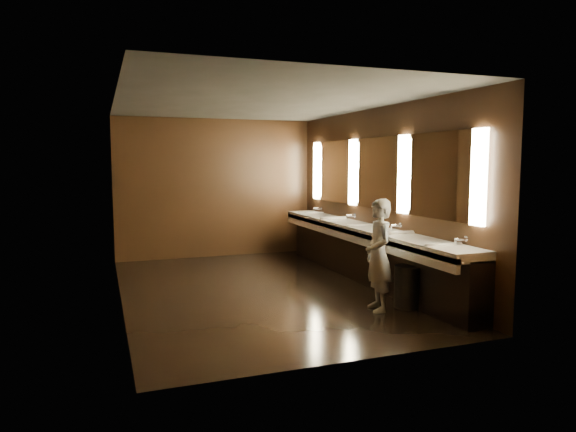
# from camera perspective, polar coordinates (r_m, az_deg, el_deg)

# --- Properties ---
(floor) EXTENTS (6.00, 6.00, 0.00)m
(floor) POSITION_cam_1_polar(r_m,az_deg,el_deg) (7.87, -3.15, -8.18)
(floor) COLOR black
(floor) RESTS_ON ground
(ceiling) EXTENTS (4.00, 6.00, 0.02)m
(ceiling) POSITION_cam_1_polar(r_m,az_deg,el_deg) (7.68, -3.27, 12.52)
(ceiling) COLOR #2D2D2B
(ceiling) RESTS_ON wall_back
(wall_back) EXTENTS (4.00, 0.02, 2.80)m
(wall_back) POSITION_cam_1_polar(r_m,az_deg,el_deg) (10.55, -7.99, 3.08)
(wall_back) COLOR black
(wall_back) RESTS_ON floor
(wall_front) EXTENTS (4.00, 0.02, 2.80)m
(wall_front) POSITION_cam_1_polar(r_m,az_deg,el_deg) (4.87, 7.17, -0.26)
(wall_front) COLOR black
(wall_front) RESTS_ON floor
(wall_left) EXTENTS (0.02, 6.00, 2.80)m
(wall_left) POSITION_cam_1_polar(r_m,az_deg,el_deg) (7.32, -18.36, 1.57)
(wall_left) COLOR black
(wall_left) RESTS_ON floor
(wall_right) EXTENTS (0.02, 6.00, 2.80)m
(wall_right) POSITION_cam_1_polar(r_m,az_deg,el_deg) (8.45, 9.88, 2.34)
(wall_right) COLOR black
(wall_right) RESTS_ON floor
(sink_counter) EXTENTS (0.55, 5.40, 1.01)m
(sink_counter) POSITION_cam_1_polar(r_m,az_deg,el_deg) (8.46, 8.55, -3.81)
(sink_counter) COLOR black
(sink_counter) RESTS_ON floor
(mirror_band) EXTENTS (0.06, 5.03, 1.15)m
(mirror_band) POSITION_cam_1_polar(r_m,az_deg,el_deg) (8.43, 9.81, 4.71)
(mirror_band) COLOR #FCEAB8
(mirror_band) RESTS_ON wall_right
(person) EXTENTS (0.43, 0.58, 1.46)m
(person) POSITION_cam_1_polar(r_m,az_deg,el_deg) (6.76, 10.03, -4.29)
(person) COLOR #7F95BE
(person) RESTS_ON floor
(trash_bin) EXTENTS (0.41, 0.41, 0.56)m
(trash_bin) POSITION_cam_1_polar(r_m,az_deg,el_deg) (7.07, 13.16, -7.65)
(trash_bin) COLOR black
(trash_bin) RESTS_ON floor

